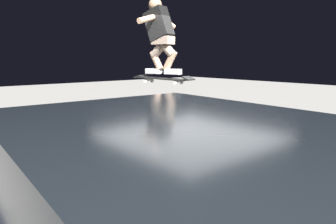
{
  "coord_description": "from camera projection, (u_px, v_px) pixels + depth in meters",
  "views": [
    {
      "loc": [
        -3.34,
        3.33,
        1.86
      ],
      "look_at": [
        0.08,
        0.42,
        1.06
      ],
      "focal_mm": 31.74,
      "sensor_mm": 36.0,
      "label": 1
    }
  ],
  "objects": [
    {
      "name": "trash_bin",
      "position": [
        228.0,
        201.0,
        3.01
      ],
      "size": [
        0.54,
        0.54,
        0.88
      ],
      "color": "navy",
      "rests_on": "ground"
    },
    {
      "name": "skateboard",
      "position": [
        163.0,
        79.0,
        4.54
      ],
      "size": [
        1.04,
        0.46,
        0.13
      ],
      "color": "black"
    },
    {
      "name": "picnic_table_back",
      "position": [
        146.0,
        121.0,
        6.69
      ],
      "size": [
        1.88,
        1.57,
        0.75
      ],
      "color": "#38383D",
      "rests_on": "ground"
    },
    {
      "name": "person_sitting_on_ledge",
      "position": [
        163.0,
        135.0,
        4.55
      ],
      "size": [
        0.6,
        0.77,
        1.3
      ],
      "color": "#2D3856",
      "rests_on": "ground"
    },
    {
      "name": "ledge_box_main",
      "position": [
        181.0,
        158.0,
        4.98
      ],
      "size": [
        2.04,
        0.93,
        0.46
      ],
      "primitive_type": "cube",
      "rotation": [
        0.0,
        0.0,
        0.07
      ],
      "color": "#38383D",
      "rests_on": "ground"
    },
    {
      "name": "kicker_ramp",
      "position": [
        83.0,
        156.0,
        5.65
      ],
      "size": [
        1.41,
        1.19,
        0.31
      ],
      "color": "#38383D",
      "rests_on": "ground"
    },
    {
      "name": "skater_airborne",
      "position": [
        160.0,
        33.0,
        4.45
      ],
      "size": [
        0.64,
        0.88,
        1.12
      ],
      "color": "white"
    },
    {
      "name": "ground_plane",
      "position": [
        190.0,
        172.0,
        4.95
      ],
      "size": [
        40.0,
        40.0,
        0.0
      ],
      "primitive_type": "plane",
      "color": "gray"
    }
  ]
}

